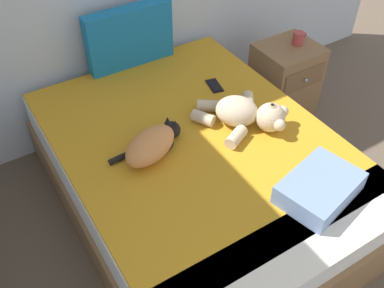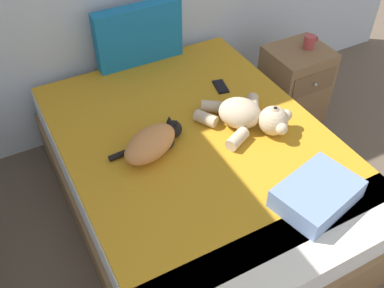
{
  "view_description": "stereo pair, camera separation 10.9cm",
  "coord_description": "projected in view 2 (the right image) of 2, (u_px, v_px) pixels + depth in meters",
  "views": [
    {
      "loc": [
        0.27,
        1.77,
        2.2
      ],
      "look_at": [
        1.16,
        3.21,
        0.63
      ],
      "focal_mm": 40.58,
      "sensor_mm": 36.0,
      "label": 1
    },
    {
      "loc": [
        0.36,
        1.71,
        2.2
      ],
      "look_at": [
        1.16,
        3.21,
        0.63
      ],
      "focal_mm": 40.58,
      "sensor_mm": 36.0,
      "label": 2
    }
  ],
  "objects": [
    {
      "name": "cat",
      "position": [
        153.0,
        142.0,
        2.32
      ],
      "size": [
        0.44,
        0.31,
        0.15
      ],
      "color": "#D18447",
      "rests_on": "bed"
    },
    {
      "name": "bed",
      "position": [
        197.0,
        175.0,
        2.63
      ],
      "size": [
        1.48,
        1.96,
        0.57
      ],
      "color": "olive",
      "rests_on": "ground_plane"
    },
    {
      "name": "teddy_bear",
      "position": [
        249.0,
        116.0,
        2.47
      ],
      "size": [
        0.48,
        0.51,
        0.18
      ],
      "color": "beige",
      "rests_on": "bed"
    },
    {
      "name": "nightstand",
      "position": [
        294.0,
        84.0,
        3.31
      ],
      "size": [
        0.44,
        0.42,
        0.59
      ],
      "color": "olive",
      "rests_on": "ground_plane"
    },
    {
      "name": "patterned_cushion",
      "position": [
        139.0,
        35.0,
        2.9
      ],
      "size": [
        0.6,
        0.1,
        0.41
      ],
      "color": "#1972AD",
      "rests_on": "bed"
    },
    {
      "name": "cell_phone",
      "position": [
        221.0,
        86.0,
        2.81
      ],
      "size": [
        0.1,
        0.16,
        0.01
      ],
      "color": "black",
      "rests_on": "bed"
    },
    {
      "name": "throw_pillow",
      "position": [
        317.0,
        194.0,
        2.07
      ],
      "size": [
        0.45,
        0.37,
        0.11
      ],
      "primitive_type": "cube",
      "rotation": [
        0.0,
        0.0,
        0.24
      ],
      "color": "#728CB7",
      "rests_on": "bed"
    },
    {
      "name": "mug",
      "position": [
        309.0,
        42.0,
        3.1
      ],
      "size": [
        0.12,
        0.08,
        0.09
      ],
      "color": "#B23F3F",
      "rests_on": "nightstand"
    }
  ]
}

